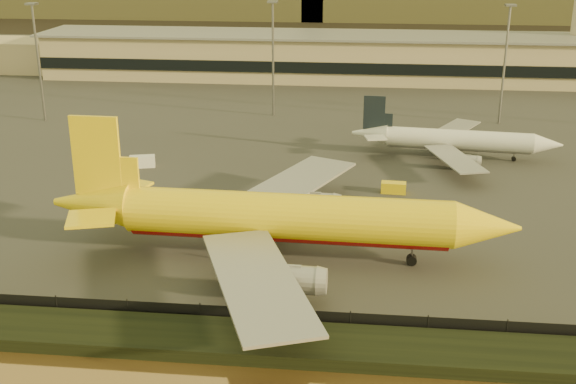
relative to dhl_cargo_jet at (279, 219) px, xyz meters
name	(u,v)px	position (x,y,z in m)	size (l,w,h in m)	color
ground	(272,273)	(-0.42, -4.46, -5.54)	(900.00, 900.00, 0.00)	black
embankment	(250,342)	(-0.42, -21.46, -4.84)	(320.00, 7.00, 1.40)	black
tarmac	(321,102)	(-0.42, 90.54, -5.44)	(320.00, 220.00, 0.20)	#2D2D2D
perimeter_fence	(256,317)	(-0.42, -17.46, -4.24)	(300.00, 0.05, 2.20)	black
terminal_building	(278,56)	(-14.94, 121.09, 0.71)	(202.00, 25.00, 12.60)	tan
apron_light_masts	(387,52)	(14.58, 70.54, 10.16)	(152.20, 12.20, 25.40)	slate
dhl_cargo_jet	(279,219)	(0.00, 0.00, 0.00)	(59.74, 58.64, 17.88)	yellow
white_narrowbody_jet	(455,140)	(27.05, 46.72, -2.06)	(38.21, 37.12, 10.97)	silver
gse_vehicle_yellow	(394,188)	(15.35, 26.07, -4.46)	(3.93, 1.77, 1.77)	yellow
gse_vehicle_white	(142,161)	(-28.80, 34.96, -4.34)	(4.46, 2.00, 2.00)	silver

